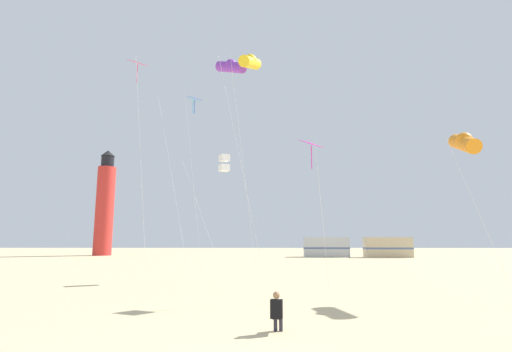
{
  "coord_description": "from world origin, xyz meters",
  "views": [
    {
      "loc": [
        0.5,
        -7.11,
        2.68
      ],
      "look_at": [
        0.28,
        8.64,
        5.22
      ],
      "focal_mm": 27.04,
      "sensor_mm": 36.0,
      "label": 1
    }
  ],
  "objects": [
    {
      "name": "kite_tube_orange",
      "position": [
        10.08,
        10.69,
        7.12
      ],
      "size": [
        2.24,
        2.58,
        7.82
      ],
      "color": "silver",
      "rests_on": "ground"
    },
    {
      "name": "kite_diamond_rainbow",
      "position": [
        -6.53,
        13.51,
        11.97
      ],
      "size": [
        1.64,
        1.64,
        12.81
      ],
      "color": "silver",
      "rests_on": "ground"
    },
    {
      "name": "kite_tube_violet",
      "position": [
        -1.52,
        16.93,
        13.92
      ],
      "size": [
        2.92,
        2.85,
        14.63
      ],
      "color": "silver",
      "rests_on": "ground"
    },
    {
      "name": "lighthouse_distant",
      "position": [
        -24.46,
        53.79,
        7.84
      ],
      "size": [
        2.8,
        2.8,
        16.8
      ],
      "color": "red",
      "rests_on": "ground"
    },
    {
      "name": "kite_tube_gold",
      "position": [
        -0.17,
        14.9,
        13.25
      ],
      "size": [
        2.78,
        3.13,
        13.96
      ],
      "color": "silver",
      "rests_on": "ground"
    },
    {
      "name": "rv_van_silver",
      "position": [
        9.79,
        49.33,
        1.39
      ],
      "size": [
        6.59,
        2.79,
        2.8
      ],
      "rotation": [
        0.0,
        0.0,
        -0.07
      ],
      "color": "#B7BABF",
      "rests_on": "ground"
    },
    {
      "name": "kite_flyer_standing",
      "position": [
        0.94,
        4.41,
        0.61
      ],
      "size": [
        0.39,
        0.54,
        1.16
      ],
      "rotation": [
        0.0,
        0.0,
        2.97
      ],
      "color": "black",
      "rests_on": "ground"
    },
    {
      "name": "kite_diamond_blue",
      "position": [
        -4.64,
        20.49,
        12.42
      ],
      "size": [
        3.28,
        3.28,
        13.33
      ],
      "color": "silver",
      "rests_on": "ground"
    },
    {
      "name": "kite_diamond_magenta",
      "position": [
        2.87,
        10.57,
        6.82
      ],
      "size": [
        1.3,
        1.3,
        7.27
      ],
      "color": "silver",
      "rests_on": "ground"
    },
    {
      "name": "kite_diamond_cyan",
      "position": [
        -5.01,
        22.67,
        13.09
      ],
      "size": [
        1.71,
        1.71,
        14.05
      ],
      "color": "silver",
      "rests_on": "ground"
    },
    {
      "name": "rv_van_tan",
      "position": [
        18.23,
        48.15,
        1.39
      ],
      "size": [
        6.45,
        2.36,
        2.8
      ],
      "rotation": [
        0.0,
        0.0,
        0.0
      ],
      "color": "#C6B28C",
      "rests_on": "ground"
    },
    {
      "name": "kite_box_white",
      "position": [
        -2.05,
        18.72,
        7.74
      ],
      "size": [
        3.24,
        3.18,
        8.33
      ],
      "color": "silver",
      "rests_on": "ground"
    }
  ]
}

